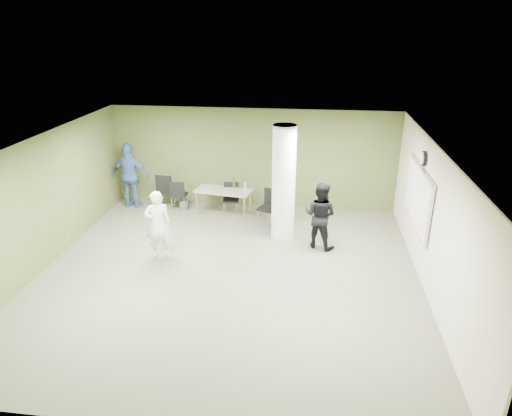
# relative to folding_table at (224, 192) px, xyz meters

# --- Properties ---
(floor) EXTENTS (8.00, 8.00, 0.00)m
(floor) POSITION_rel_folding_table_xyz_m (0.69, -3.18, -0.67)
(floor) COLOR #545442
(floor) RESTS_ON ground
(ceiling) EXTENTS (8.00, 8.00, 0.00)m
(ceiling) POSITION_rel_folding_table_xyz_m (0.69, -3.18, 2.13)
(ceiling) COLOR white
(ceiling) RESTS_ON wall_back
(wall_back) EXTENTS (8.00, 2.80, 0.02)m
(wall_back) POSITION_rel_folding_table_xyz_m (0.69, 0.82, 0.73)
(wall_back) COLOR #4E5528
(wall_back) RESTS_ON floor
(wall_left) EXTENTS (0.02, 8.00, 2.80)m
(wall_left) POSITION_rel_folding_table_xyz_m (-3.31, -3.18, 0.73)
(wall_left) COLOR #4E5528
(wall_left) RESTS_ON floor
(wall_right_cream) EXTENTS (0.02, 8.00, 2.80)m
(wall_right_cream) POSITION_rel_folding_table_xyz_m (4.69, -3.18, 0.73)
(wall_right_cream) COLOR beige
(wall_right_cream) RESTS_ON floor
(column) EXTENTS (0.56, 0.56, 2.80)m
(column) POSITION_rel_folding_table_xyz_m (1.69, -1.18, 0.73)
(column) COLOR silver
(column) RESTS_ON floor
(whiteboard) EXTENTS (0.05, 2.30, 1.30)m
(whiteboard) POSITION_rel_folding_table_xyz_m (4.61, -1.98, 0.83)
(whiteboard) COLOR silver
(whiteboard) RESTS_ON wall_right_cream
(wall_clock) EXTENTS (0.06, 0.32, 0.32)m
(wall_clock) POSITION_rel_folding_table_xyz_m (4.62, -1.98, 1.68)
(wall_clock) COLOR black
(wall_clock) RESTS_ON wall_right_cream
(folding_table) EXTENTS (1.60, 0.90, 0.97)m
(folding_table) POSITION_rel_folding_table_xyz_m (0.00, 0.00, 0.00)
(folding_table) COLOR gray
(folding_table) RESTS_ON floor
(wastebasket) EXTENTS (0.24, 0.24, 0.28)m
(wastebasket) POSITION_rel_folding_table_xyz_m (-1.21, 0.20, -0.53)
(wastebasket) COLOR #4C4C4C
(wastebasket) RESTS_ON floor
(chair_back_left) EXTENTS (0.52, 0.52, 0.98)m
(chair_back_left) POSITION_rel_folding_table_xyz_m (-1.75, 0.34, -0.09)
(chair_back_left) COLOR black
(chair_back_left) RESTS_ON floor
(chair_back_right) EXTENTS (0.45, 0.45, 0.87)m
(chair_back_right) POSITION_rel_folding_table_xyz_m (-1.34, 0.16, -0.17)
(chair_back_right) COLOR black
(chair_back_right) RESTS_ON floor
(chair_table_left) EXTENTS (0.46, 0.46, 0.87)m
(chair_table_left) POSITION_rel_folding_table_xyz_m (0.17, 0.13, -0.17)
(chair_table_left) COLOR black
(chair_table_left) RESTS_ON floor
(chair_table_right) EXTENTS (0.61, 0.61, 0.94)m
(chair_table_right) POSITION_rel_folding_table_xyz_m (1.30, -0.46, -0.12)
(chair_table_right) COLOR black
(chair_table_right) RESTS_ON floor
(woman_white) EXTENTS (0.67, 0.55, 1.59)m
(woman_white) POSITION_rel_folding_table_xyz_m (-0.99, -2.57, 0.12)
(woman_white) COLOR white
(woman_white) RESTS_ON floor
(man_black) EXTENTS (0.96, 0.87, 1.60)m
(man_black) POSITION_rel_folding_table_xyz_m (2.59, -1.62, 0.13)
(man_black) COLOR black
(man_black) RESTS_ON floor
(man_blue) EXTENTS (1.13, 0.54, 1.88)m
(man_blue) POSITION_rel_folding_table_xyz_m (-2.71, 0.22, 0.27)
(man_blue) COLOR #3D6198
(man_blue) RESTS_ON floor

